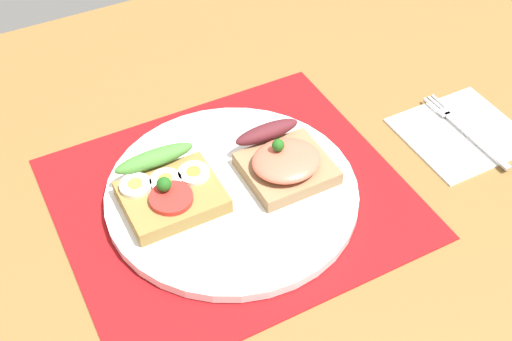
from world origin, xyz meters
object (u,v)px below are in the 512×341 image
sandwich_egg_tomato (169,189)px  plate (232,193)px  napkin (461,132)px  fork (463,128)px  sandwich_salmon (284,161)px

sandwich_egg_tomato → plate: bearing=-16.6°
napkin → fork: fork is taller
sandwich_egg_tomato → napkin: bearing=-8.7°
plate → fork: size_ratio=1.90×
sandwich_salmon → fork: 23.83cm
sandwich_salmon → fork: bearing=-7.7°
sandwich_salmon → fork: (23.49, -3.18, -2.39)cm
napkin → fork: (0.27, 0.11, 0.46)cm
plate → sandwich_egg_tomato: sandwich_egg_tomato is taller
fork → napkin: bearing=-157.1°
plate → fork: bearing=-6.6°
sandwich_egg_tomato → fork: (36.43, -5.39, -2.11)cm
sandwich_egg_tomato → napkin: size_ratio=0.74×
fork → plate: bearing=173.4°
plate → sandwich_salmon: size_ratio=2.76×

